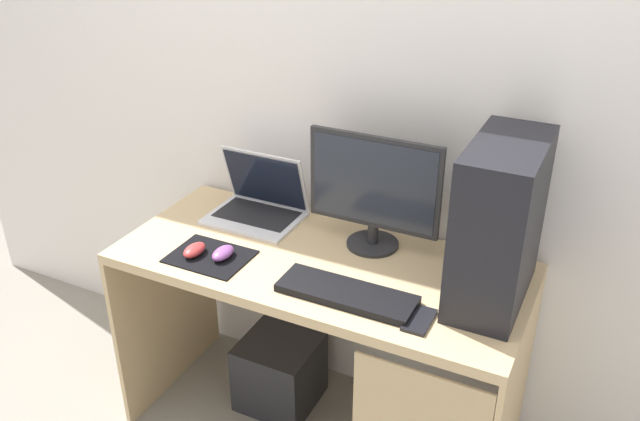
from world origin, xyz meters
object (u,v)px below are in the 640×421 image
monitor (374,191)px  laptop (258,204)px  pc_tower (499,224)px  mouse_left (223,253)px  keyboard (347,294)px  mouse_right (194,250)px  subwoofer (280,371)px  cell_phone (419,320)px

monitor → laptop: size_ratio=1.37×
pc_tower → mouse_left: pc_tower is taller
pc_tower → keyboard: size_ratio=1.17×
mouse_right → subwoofer: mouse_right is taller
laptop → subwoofer: bearing=-37.8°
mouse_right → cell_phone: 0.78m
pc_tower → keyboard: (-0.38, -0.20, -0.23)m
mouse_left → cell_phone: mouse_left is taller
keyboard → mouse_right: 0.55m
laptop → monitor: bearing=-2.6°
keyboard → subwoofer: size_ratio=1.48×
keyboard → cell_phone: 0.23m
monitor → cell_phone: bearing=-49.5°
mouse_left → monitor: bearing=35.6°
pc_tower → subwoofer: (-0.76, 0.04, -0.86)m
pc_tower → mouse_left: (-0.83, -0.18, -0.22)m
pc_tower → monitor: size_ratio=1.09×
laptop → cell_phone: (0.74, -0.35, -0.04)m
mouse_left → cell_phone: (0.68, -0.04, -0.02)m
mouse_left → subwoofer: bearing=71.4°
laptop → subwoofer: 0.68m
mouse_right → subwoofer: size_ratio=0.34×
keyboard → monitor: bearing=98.5°
monitor → mouse_left: monitor is taller
pc_tower → cell_phone: pc_tower is taller
cell_phone → subwoofer: cell_phone is taller
mouse_left → cell_phone: size_ratio=0.74×
keyboard → mouse_left: mouse_left is taller
keyboard → mouse_right: (-0.55, -0.00, 0.01)m
laptop → pc_tower: bearing=-8.5°
laptop → cell_phone: bearing=-25.4°
keyboard → mouse_right: bearing=-179.5°
mouse_right → monitor: bearing=32.2°
mouse_left → cell_phone: bearing=-3.2°
monitor → mouse_right: 0.62m
mouse_left → mouse_right: 0.10m
monitor → mouse_left: 0.53m
mouse_right → cell_phone: (0.78, -0.01, -0.02)m
monitor → laptop: 0.48m
pc_tower → keyboard: bearing=-152.5°
laptop → cell_phone: laptop is taller
laptop → mouse_left: bearing=-80.7°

